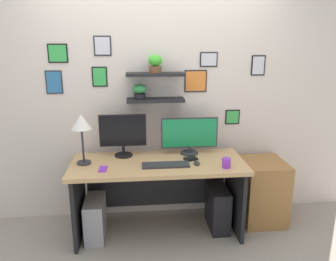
# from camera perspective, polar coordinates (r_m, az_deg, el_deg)

# --- Properties ---
(ground_plane) EXTENTS (8.00, 8.00, 0.00)m
(ground_plane) POSITION_cam_1_polar(r_m,az_deg,el_deg) (3.52, -1.61, -16.94)
(ground_plane) COLOR gray
(back_wall_assembly) EXTENTS (4.40, 0.24, 2.70)m
(back_wall_assembly) POSITION_cam_1_polar(r_m,az_deg,el_deg) (3.45, -2.31, 6.59)
(back_wall_assembly) COLOR beige
(back_wall_assembly) RESTS_ON ground
(desk) EXTENTS (1.67, 0.68, 0.75)m
(desk) POSITION_cam_1_polar(r_m,az_deg,el_deg) (3.31, -1.75, -8.49)
(desk) COLOR tan
(desk) RESTS_ON ground
(monitor_left) EXTENTS (0.47, 0.18, 0.43)m
(monitor_left) POSITION_cam_1_polar(r_m,az_deg,el_deg) (3.31, -7.81, -0.52)
(monitor_left) COLOR black
(monitor_left) RESTS_ON desk
(monitor_right) EXTENTS (0.58, 0.18, 0.38)m
(monitor_right) POSITION_cam_1_polar(r_m,az_deg,el_deg) (3.36, 3.73, -0.74)
(monitor_right) COLOR #2D2D33
(monitor_right) RESTS_ON desk
(keyboard) EXTENTS (0.44, 0.14, 0.02)m
(keyboard) POSITION_cam_1_polar(r_m,az_deg,el_deg) (3.08, -0.40, -5.97)
(keyboard) COLOR #2D2D33
(keyboard) RESTS_ON desk
(computer_mouse) EXTENTS (0.06, 0.09, 0.03)m
(computer_mouse) POSITION_cam_1_polar(r_m,az_deg,el_deg) (3.13, 5.00, -5.60)
(computer_mouse) COLOR #2D2D33
(computer_mouse) RESTS_ON desk
(desk_lamp) EXTENTS (0.19, 0.19, 0.48)m
(desk_lamp) POSITION_cam_1_polar(r_m,az_deg,el_deg) (3.13, -14.75, 0.93)
(desk_lamp) COLOR #2D2D33
(desk_lamp) RESTS_ON desk
(cell_phone) EXTENTS (0.07, 0.14, 0.01)m
(cell_phone) POSITION_cam_1_polar(r_m,az_deg,el_deg) (3.06, -11.20, -6.55)
(cell_phone) COLOR purple
(cell_phone) RESTS_ON desk
(coffee_mug) EXTENTS (0.08, 0.08, 0.09)m
(coffee_mug) POSITION_cam_1_polar(r_m,az_deg,el_deg) (3.08, 10.05, -5.54)
(coffee_mug) COLOR purple
(coffee_mug) RESTS_ON desk
(scissors_tray) EXTENTS (0.14, 0.12, 0.02)m
(scissors_tray) POSITION_cam_1_polar(r_m,az_deg,el_deg) (3.24, 3.94, -4.89)
(scissors_tray) COLOR black
(scissors_tray) RESTS_ON desk
(drawer_cabinet) EXTENTS (0.44, 0.50, 0.66)m
(drawer_cabinet) POSITION_cam_1_polar(r_m,az_deg,el_deg) (3.70, 15.90, -10.00)
(drawer_cabinet) COLOR #9E6B38
(drawer_cabinet) RESTS_ON ground
(computer_tower_left) EXTENTS (0.18, 0.40, 0.40)m
(computer_tower_left) POSITION_cam_1_polar(r_m,az_deg,el_deg) (3.41, -12.45, -14.57)
(computer_tower_left) COLOR #99999E
(computer_tower_left) RESTS_ON ground
(computer_tower_right) EXTENTS (0.18, 0.40, 0.44)m
(computer_tower_right) POSITION_cam_1_polar(r_m,az_deg,el_deg) (3.51, 8.58, -13.05)
(computer_tower_right) COLOR black
(computer_tower_right) RESTS_ON ground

